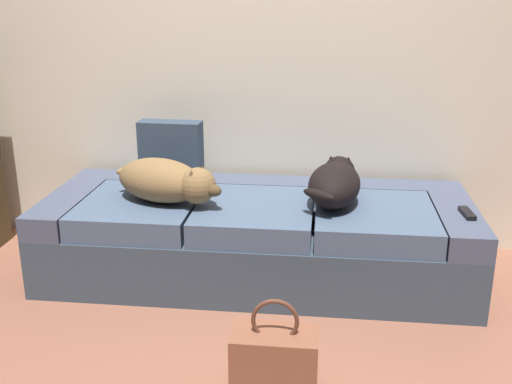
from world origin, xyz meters
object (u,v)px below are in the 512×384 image
Objects in this scene: tv_remote at (467,213)px; throw_pillow at (171,152)px; couch at (257,237)px; dog_dark at (335,182)px; handbag at (275,360)px; dog_tan at (166,181)px.

tv_remote is 1.56m from throw_pillow.
couch is 1.05m from tv_remote.
dog_dark is 4.02× the size of tv_remote.
dog_dark reaches higher than handbag.
dog_tan reaches higher than handbag.
dog_dark is at bearing 77.57° from handbag.
couch is at bearing 177.83° from dog_dark.
tv_remote is 0.40× the size of handbag.
throw_pillow is (-0.89, 0.24, 0.07)m from dog_dark.
couch is at bearing -24.28° from throw_pillow.
tv_remote is 0.44× the size of throw_pillow.
throw_pillow is (-0.06, 0.33, 0.06)m from dog_tan.
handbag is at bearing -60.66° from throw_pillow.
couch is 5.74× the size of handbag.
dog_dark is at bearing -15.09° from throw_pillow.
handbag is at bearing -54.60° from dog_tan.
dog_tan is 1.81× the size of throw_pillow.
throw_pillow is at bearing 164.91° from dog_dark.
handbag is (-0.83, -0.85, -0.31)m from tv_remote.
dog_tan is 1.14m from handbag.
throw_pillow is 0.90× the size of handbag.
tv_remote is at bearing 45.42° from handbag.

